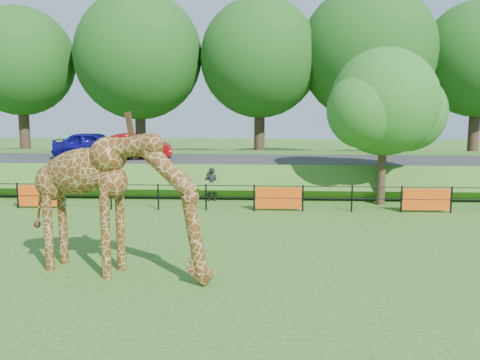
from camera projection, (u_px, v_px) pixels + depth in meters
The scene contains 10 objects.
ground at pixel (172, 274), 14.33m from camera, with size 90.00×90.00×0.00m, color #245515.
giraffe at pixel (118, 204), 13.98m from camera, with size 5.37×0.99×3.84m, color #563111, non-canonical shape.
perimeter_fence at pixel (206, 197), 22.14m from camera, with size 28.07×0.10×1.10m, color black, non-canonical shape.
embankment at pixel (221, 170), 29.52m from camera, with size 40.00×9.00×1.30m, color #245515.
road at pixel (219, 160), 27.93m from camera, with size 40.00×5.00×0.12m, color #29282B.
car_blue at pixel (95, 145), 27.97m from camera, with size 1.70×4.23×1.44m, color #1A139F.
car_red at pixel (134, 146), 28.08m from camera, with size 1.39×3.99×1.32m, color #AE0C0D.
visitor at pixel (212, 184), 24.08m from camera, with size 0.56×0.37×1.53m, color black.
tree_east at pixel (386, 106), 22.78m from camera, with size 5.40×4.71×6.76m.
bg_tree_line at pixel (258, 57), 34.81m from camera, with size 37.30×8.80×11.82m.
Camera 1 is at (2.51, -13.65, 4.74)m, focal length 40.00 mm.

